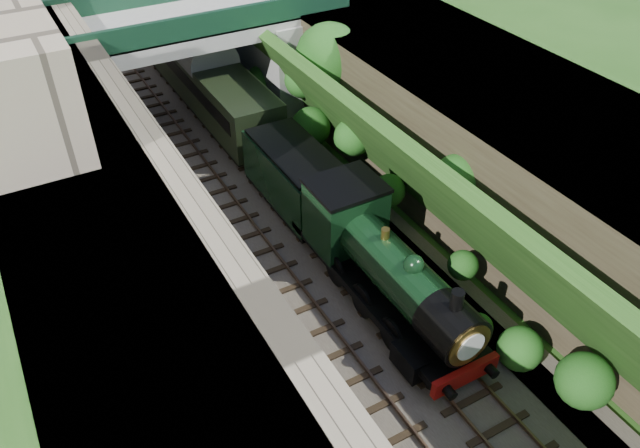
# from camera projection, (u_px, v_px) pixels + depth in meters

# --- Properties ---
(ground) EXTENTS (160.00, 160.00, 0.00)m
(ground) POSITION_uv_depth(u_px,v_px,m) (456.00, 435.00, 20.25)
(ground) COLOR #1E4714
(ground) RESTS_ON ground
(trackbed) EXTENTS (10.00, 90.00, 0.20)m
(trackbed) POSITION_uv_depth(u_px,v_px,m) (222.00, 151.00, 33.92)
(trackbed) COLOR #473F38
(trackbed) RESTS_ON ground
(retaining_wall) EXTENTS (1.00, 90.00, 7.00)m
(retaining_wall) POSITION_uv_depth(u_px,v_px,m) (108.00, 119.00, 29.71)
(retaining_wall) COLOR #756B56
(retaining_wall) RESTS_ON ground
(street_plateau_left) EXTENTS (6.00, 90.00, 7.00)m
(street_plateau_left) POSITION_uv_depth(u_px,v_px,m) (31.00, 137.00, 28.37)
(street_plateau_left) COLOR #262628
(street_plateau_left) RESTS_ON ground
(street_plateau_right) EXTENTS (8.00, 90.00, 6.25)m
(street_plateau_right) POSITION_uv_depth(u_px,v_px,m) (372.00, 63.00, 35.71)
(street_plateau_right) COLOR #262628
(street_plateau_right) RESTS_ON ground
(embankment_slope) EXTENTS (4.32, 90.00, 6.36)m
(embankment_slope) POSITION_uv_depth(u_px,v_px,m) (319.00, 101.00, 32.92)
(embankment_slope) COLOR #1E4714
(embankment_slope) RESTS_ON ground
(track_left) EXTENTS (2.50, 90.00, 0.20)m
(track_left) POSITION_uv_depth(u_px,v_px,m) (187.00, 158.00, 33.07)
(track_left) COLOR black
(track_left) RESTS_ON trackbed
(track_right) EXTENTS (2.50, 90.00, 0.20)m
(track_right) POSITION_uv_depth(u_px,v_px,m) (242.00, 143.00, 34.29)
(track_right) COLOR black
(track_right) RESTS_ON trackbed
(road_bridge) EXTENTS (16.00, 6.40, 7.25)m
(road_bridge) POSITION_uv_depth(u_px,v_px,m) (204.00, 52.00, 34.58)
(road_bridge) COLOR gray
(road_bridge) RESTS_ON ground
(tree) EXTENTS (3.60, 3.80, 6.60)m
(tree) POSITION_uv_depth(u_px,v_px,m) (330.00, 59.00, 32.46)
(tree) COLOR black
(tree) RESTS_ON ground
(locomotive) EXTENTS (3.10, 10.22, 3.83)m
(locomotive) POSITION_uv_depth(u_px,v_px,m) (385.00, 268.00, 23.77)
(locomotive) COLOR black
(locomotive) RESTS_ON trackbed
(tender) EXTENTS (2.70, 6.00, 3.05)m
(tender) POSITION_uv_depth(u_px,v_px,m) (296.00, 180.00, 28.99)
(tender) COLOR black
(tender) RESTS_ON trackbed
(coach_front) EXTENTS (2.90, 18.00, 3.70)m
(coach_front) POSITION_uv_depth(u_px,v_px,m) (199.00, 71.00, 37.38)
(coach_front) COLOR black
(coach_front) RESTS_ON trackbed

